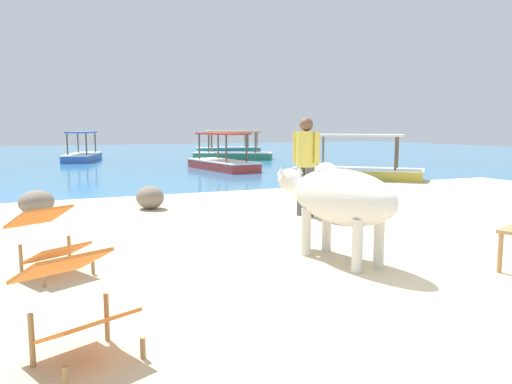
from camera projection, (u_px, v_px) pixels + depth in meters
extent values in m
cube|color=#CCB78E|center=(379.00, 284.00, 4.77)|extent=(18.00, 14.00, 0.04)
cube|color=teal|center=(103.00, 158.00, 24.77)|extent=(60.00, 36.00, 0.03)
cylinder|color=beige|center=(306.00, 232.00, 5.74)|extent=(0.11, 0.11, 0.55)
cylinder|color=beige|center=(327.00, 229.00, 5.91)|extent=(0.11, 0.11, 0.55)
cylinder|color=beige|center=(357.00, 246.00, 5.05)|extent=(0.11, 0.11, 0.55)
cylinder|color=beige|center=(379.00, 242.00, 5.21)|extent=(0.11, 0.11, 0.55)
ellipsoid|color=beige|center=(342.00, 197.00, 5.42)|extent=(0.80, 1.58, 0.60)
ellipsoid|color=beige|center=(290.00, 180.00, 6.19)|extent=(0.30, 0.44, 0.28)
cone|color=beige|center=(281.00, 171.00, 6.09)|extent=(0.12, 0.12, 0.10)
cone|color=beige|center=(299.00, 170.00, 6.25)|extent=(0.12, 0.12, 0.10)
ellipsoid|color=beige|center=(326.00, 171.00, 5.61)|extent=(0.28, 0.32, 0.20)
cylinder|color=#A37A4C|center=(500.00, 253.00, 5.06)|extent=(0.05, 0.05, 0.41)
cylinder|color=#A37A4C|center=(93.00, 267.00, 5.02)|extent=(0.04, 0.04, 0.14)
cylinder|color=#A37A4C|center=(44.00, 280.00, 4.62)|extent=(0.04, 0.04, 0.14)
cylinder|color=#A37A4C|center=(69.00, 251.00, 5.26)|extent=(0.04, 0.04, 0.34)
cylinder|color=#A37A4C|center=(21.00, 262.00, 4.86)|extent=(0.04, 0.04, 0.34)
cube|color=orange|center=(57.00, 253.00, 4.92)|extent=(0.66, 0.63, 0.21)
cube|color=orange|center=(39.00, 217.00, 5.07)|extent=(0.68, 0.66, 0.23)
cylinder|color=#A37A4C|center=(143.00, 348.00, 3.19)|extent=(0.04, 0.04, 0.14)
cylinder|color=#A37A4C|center=(66.00, 378.00, 2.81)|extent=(0.04, 0.04, 0.14)
cylinder|color=#A37A4C|center=(107.00, 317.00, 3.45)|extent=(0.04, 0.04, 0.34)
cylinder|color=#A37A4C|center=(32.00, 340.00, 3.07)|extent=(0.04, 0.04, 0.34)
cube|color=orange|center=(88.00, 326.00, 3.11)|extent=(0.65, 0.61, 0.21)
cube|color=orange|center=(61.00, 266.00, 3.28)|extent=(0.67, 0.64, 0.23)
cylinder|color=#4C4C51|center=(301.00, 191.00, 8.33)|extent=(0.14, 0.14, 0.82)
cylinder|color=#4C4C51|center=(310.00, 192.00, 8.22)|extent=(0.14, 0.14, 0.82)
cylinder|color=#DBC64C|center=(306.00, 149.00, 8.18)|extent=(0.32, 0.32, 0.58)
cylinder|color=#DBC64C|center=(295.00, 147.00, 8.31)|extent=(0.09, 0.09, 0.52)
cylinder|color=#DBC64C|center=(317.00, 148.00, 8.05)|extent=(0.09, 0.09, 0.52)
sphere|color=brown|center=(306.00, 125.00, 8.13)|extent=(0.22, 0.22, 0.22)
ellipsoid|color=gray|center=(36.00, 202.00, 8.49)|extent=(0.80, 0.84, 0.40)
ellipsoid|color=gray|center=(150.00, 197.00, 9.02)|extent=(0.60, 0.67, 0.41)
cube|color=#3866B7|center=(83.00, 158.00, 22.19)|extent=(2.02, 3.76, 0.28)
cube|color=white|center=(82.00, 154.00, 22.17)|extent=(2.09, 3.85, 0.04)
cylinder|color=brown|center=(86.00, 145.00, 21.10)|extent=(0.06, 0.06, 0.95)
cylinder|color=brown|center=(67.00, 145.00, 21.00)|extent=(0.06, 0.06, 0.95)
cylinder|color=brown|center=(95.00, 143.00, 23.22)|extent=(0.06, 0.06, 0.95)
cylinder|color=brown|center=(78.00, 143.00, 23.12)|extent=(0.06, 0.06, 0.95)
cube|color=#3D66C6|center=(81.00, 132.00, 22.04)|extent=(1.57, 2.68, 0.06)
cube|color=teal|center=(229.00, 150.00, 29.14)|extent=(3.73, 1.64, 0.28)
cube|color=white|center=(228.00, 148.00, 29.12)|extent=(3.81, 1.71, 0.04)
cylinder|color=brown|center=(245.00, 139.00, 29.71)|extent=(0.06, 0.06, 0.95)
cylinder|color=brown|center=(248.00, 140.00, 28.97)|extent=(0.06, 0.06, 0.95)
cylinder|color=brown|center=(209.00, 140.00, 29.16)|extent=(0.06, 0.06, 0.95)
cylinder|color=brown|center=(211.00, 140.00, 28.42)|extent=(0.06, 0.06, 0.95)
cube|color=silver|center=(228.00, 131.00, 29.00)|extent=(2.63, 1.31, 0.06)
cube|color=gold|center=(357.00, 174.00, 14.39)|extent=(3.39, 3.25, 0.28)
cube|color=white|center=(357.00, 169.00, 14.37)|extent=(3.48, 3.34, 0.04)
cylinder|color=brown|center=(318.00, 153.00, 14.31)|extent=(0.06, 0.06, 0.95)
cylinder|color=brown|center=(323.00, 152.00, 15.03)|extent=(0.06, 0.06, 0.95)
cylinder|color=brown|center=(396.00, 154.00, 13.60)|extent=(0.06, 0.06, 0.95)
cylinder|color=brown|center=(398.00, 153.00, 14.32)|extent=(0.06, 0.06, 0.95)
cube|color=silver|center=(358.00, 135.00, 14.25)|extent=(2.48, 2.40, 0.06)
cube|color=#C63833|center=(222.00, 166.00, 17.66)|extent=(1.53, 3.71, 0.28)
cube|color=white|center=(222.00, 161.00, 17.64)|extent=(1.60, 3.79, 0.04)
cylinder|color=brown|center=(199.00, 147.00, 18.31)|extent=(0.06, 0.06, 0.95)
cylinder|color=brown|center=(218.00, 147.00, 18.70)|extent=(0.06, 0.06, 0.95)
cylinder|color=brown|center=(226.00, 150.00, 16.47)|extent=(0.06, 0.06, 0.95)
cylinder|color=brown|center=(247.00, 149.00, 16.86)|extent=(0.06, 0.06, 0.95)
cube|color=red|center=(222.00, 134.00, 17.52)|extent=(1.24, 2.62, 0.06)
cube|color=#338E66|center=(233.00, 156.00, 23.35)|extent=(3.67, 2.74, 0.28)
cube|color=white|center=(233.00, 153.00, 23.33)|extent=(3.76, 2.82, 0.04)
cylinder|color=brown|center=(257.00, 143.00, 23.54)|extent=(0.06, 0.06, 0.95)
cylinder|color=brown|center=(255.00, 143.00, 22.78)|extent=(0.06, 0.06, 0.95)
cylinder|color=brown|center=(212.00, 143.00, 23.76)|extent=(0.06, 0.06, 0.95)
cylinder|color=brown|center=(209.00, 143.00, 23.01)|extent=(0.06, 0.06, 0.95)
cube|color=orange|center=(233.00, 132.00, 23.21)|extent=(2.65, 2.06, 0.06)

